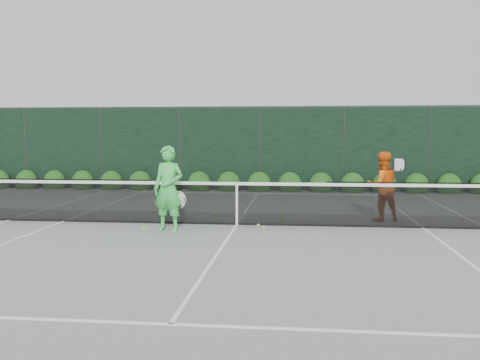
# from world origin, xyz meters

# --- Properties ---
(ground) EXTENTS (80.00, 80.00, 0.00)m
(ground) POSITION_xyz_m (0.00, 0.00, 0.00)
(ground) COLOR gray
(ground) RESTS_ON ground
(tennis_net) EXTENTS (12.90, 0.10, 1.07)m
(tennis_net) POSITION_xyz_m (-0.02, 0.00, 0.53)
(tennis_net) COLOR black
(tennis_net) RESTS_ON ground
(player_woman) EXTENTS (0.75, 0.58, 1.82)m
(player_woman) POSITION_xyz_m (-1.36, -0.91, 0.91)
(player_woman) COLOR #3ED653
(player_woman) RESTS_ON ground
(player_man) EXTENTS (0.97, 0.82, 1.65)m
(player_man) POSITION_xyz_m (3.36, 0.95, 0.83)
(player_man) COLOR orange
(player_man) RESTS_ON ground
(court_lines) EXTENTS (11.03, 23.83, 0.01)m
(court_lines) POSITION_xyz_m (0.00, 0.00, 0.01)
(court_lines) COLOR white
(court_lines) RESTS_ON ground
(windscreen_fence) EXTENTS (32.00, 21.07, 3.06)m
(windscreen_fence) POSITION_xyz_m (0.00, -2.71, 1.51)
(windscreen_fence) COLOR black
(windscreen_fence) RESTS_ON ground
(hedge_row) EXTENTS (31.66, 0.65, 0.94)m
(hedge_row) POSITION_xyz_m (-0.00, 7.15, 0.23)
(hedge_row) COLOR #103B10
(hedge_row) RESTS_ON ground
(tennis_balls) EXTENTS (3.00, 2.04, 0.07)m
(tennis_balls) POSITION_xyz_m (-0.10, 0.04, 0.03)
(tennis_balls) COLOR #B8ED34
(tennis_balls) RESTS_ON ground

